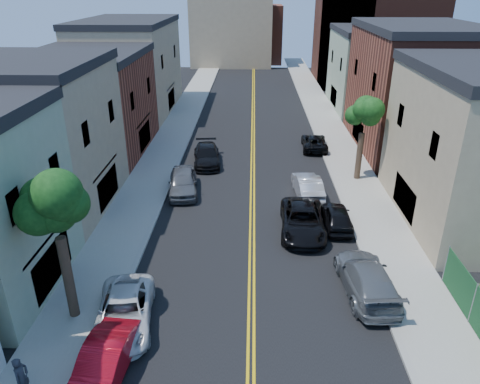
# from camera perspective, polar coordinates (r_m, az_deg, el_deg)

# --- Properties ---
(sidewalk_left) EXTENTS (3.20, 100.00, 0.15)m
(sidewalk_left) POSITION_cam_1_polar(r_m,az_deg,el_deg) (44.69, -8.60, 6.94)
(sidewalk_left) COLOR gray
(sidewalk_left) RESTS_ON ground
(sidewalk_right) EXTENTS (3.20, 100.00, 0.15)m
(sidewalk_right) POSITION_cam_1_polar(r_m,az_deg,el_deg) (44.71, 11.90, 6.69)
(sidewalk_right) COLOR gray
(sidewalk_right) RESTS_ON ground
(curb_left) EXTENTS (0.30, 100.00, 0.15)m
(curb_left) POSITION_cam_1_polar(r_m,az_deg,el_deg) (44.42, -6.36, 6.95)
(curb_left) COLOR gray
(curb_left) RESTS_ON ground
(curb_right) EXTENTS (0.30, 100.00, 0.15)m
(curb_right) POSITION_cam_1_polar(r_m,az_deg,el_deg) (44.43, 9.66, 6.76)
(curb_right) COLOR gray
(curb_right) RESTS_ON ground
(bldg_left_tan_near) EXTENTS (9.00, 10.00, 9.00)m
(bldg_left_tan_near) POSITION_cam_1_polar(r_m,az_deg,el_deg) (31.62, -24.75, 5.77)
(bldg_left_tan_near) COLOR #998466
(bldg_left_tan_near) RESTS_ON ground
(bldg_left_brick) EXTENTS (9.00, 12.00, 8.00)m
(bldg_left_brick) POSITION_cam_1_polar(r_m,az_deg,el_deg) (41.48, -18.35, 10.21)
(bldg_left_brick) COLOR brown
(bldg_left_brick) RESTS_ON ground
(bldg_left_tan_far) EXTENTS (9.00, 16.00, 9.50)m
(bldg_left_tan_far) POSITION_cam_1_polar(r_m,az_deg,el_deg) (54.43, -13.68, 14.82)
(bldg_left_tan_far) COLOR #998466
(bldg_left_tan_far) RESTS_ON ground
(bldg_right_brick) EXTENTS (9.00, 14.00, 10.00)m
(bldg_right_brick) POSITION_cam_1_polar(r_m,az_deg,el_deg) (43.13, 21.09, 11.71)
(bldg_right_brick) COLOR brown
(bldg_right_brick) RESTS_ON ground
(bldg_right_palegrn) EXTENTS (9.00, 12.00, 8.50)m
(bldg_right_palegrn) POSITION_cam_1_polar(r_m,az_deg,el_deg) (56.44, 16.58, 14.32)
(bldg_right_palegrn) COLOR gray
(bldg_right_palegrn) RESTS_ON ground
(church) EXTENTS (16.20, 14.20, 22.60)m
(church) POSITION_cam_1_polar(r_m,az_deg,el_deg) (71.13, 15.84, 18.86)
(church) COLOR #4C2319
(church) RESTS_ON ground
(backdrop_left) EXTENTS (14.00, 8.00, 12.00)m
(backdrop_left) POSITION_cam_1_polar(r_m,az_deg,el_deg) (84.30, -1.09, 19.68)
(backdrop_left) COLOR #998466
(backdrop_left) RESTS_ON ground
(backdrop_center) EXTENTS (10.00, 8.00, 10.00)m
(backdrop_center) POSITION_cam_1_polar(r_m,az_deg,el_deg) (88.28, 1.79, 19.26)
(backdrop_center) COLOR brown
(backdrop_center) RESTS_ON ground
(tree_left_mid) EXTENTS (5.20, 5.20, 9.29)m
(tree_left_mid) POSITION_cam_1_polar(r_m,az_deg,el_deg) (19.05, -22.77, 1.12)
(tree_left_mid) COLOR #34261A
(tree_left_mid) RESTS_ON sidewalk_left
(tree_right_far) EXTENTS (4.40, 4.40, 8.03)m
(tree_right_far) POSITION_cam_1_polar(r_m,az_deg,el_deg) (33.77, 15.52, 10.50)
(tree_right_far) COLOR #34261A
(tree_right_far) RESTS_ON sidewalk_right
(red_sedan) EXTENTS (1.89, 4.55, 1.46)m
(red_sedan) POSITION_cam_1_polar(r_m,az_deg,el_deg) (18.74, -16.82, -19.98)
(red_sedan) COLOR #B20B19
(red_sedan) RESTS_ON ground
(white_pickup) EXTENTS (3.01, 5.34, 1.41)m
(white_pickup) POSITION_cam_1_polar(r_m,az_deg,el_deg) (20.82, -14.38, -14.44)
(white_pickup) COLOR silver
(white_pickup) RESTS_ON ground
(grey_car_left) EXTENTS (2.56, 5.06, 1.65)m
(grey_car_left) POSITION_cam_1_polar(r_m,az_deg,el_deg) (32.24, -7.20, 1.27)
(grey_car_left) COLOR #505257
(grey_car_left) RESTS_ON ground
(black_car_left) EXTENTS (2.63, 5.30, 1.48)m
(black_car_left) POSITION_cam_1_polar(r_m,az_deg,el_deg) (37.37, -4.22, 4.63)
(black_car_left) COLOR black
(black_car_left) RESTS_ON ground
(grey_car_right) EXTENTS (2.59, 5.63, 1.59)m
(grey_car_right) POSITION_cam_1_polar(r_m,az_deg,el_deg) (22.82, 15.67, -10.42)
(grey_car_right) COLOR #595D61
(grey_car_right) RESTS_ON ground
(black_car_right) EXTENTS (1.68, 4.07, 1.38)m
(black_car_right) POSITION_cam_1_polar(r_m,az_deg,el_deg) (28.20, 12.13, -3.05)
(black_car_right) COLOR black
(black_car_right) RESTS_ON ground
(silver_car_right) EXTENTS (1.96, 4.77, 1.54)m
(silver_car_right) POSITION_cam_1_polar(r_m,az_deg,el_deg) (31.85, 8.50, 0.77)
(silver_car_right) COLOR #AFB0B7
(silver_car_right) RESTS_ON ground
(dark_car_right_far) EXTENTS (2.29, 4.68, 1.28)m
(dark_car_right_far) POSITION_cam_1_polar(r_m,az_deg,el_deg) (41.32, 9.34, 6.21)
(dark_car_right_far) COLOR black
(dark_car_right_far) RESTS_ON ground
(black_suv_lane) EXTENTS (2.79, 5.66, 1.54)m
(black_suv_lane) POSITION_cam_1_polar(r_m,az_deg,el_deg) (27.22, 7.90, -3.57)
(black_suv_lane) COLOR black
(black_suv_lane) RESTS_ON ground
(pedestrian_left) EXTENTS (0.50, 0.68, 1.72)m
(pedestrian_left) POSITION_cam_1_polar(r_m,az_deg,el_deg) (18.83, -25.78, -20.35)
(pedestrian_left) COLOR #2A2C33
(pedestrian_left) RESTS_ON sidewalk_left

